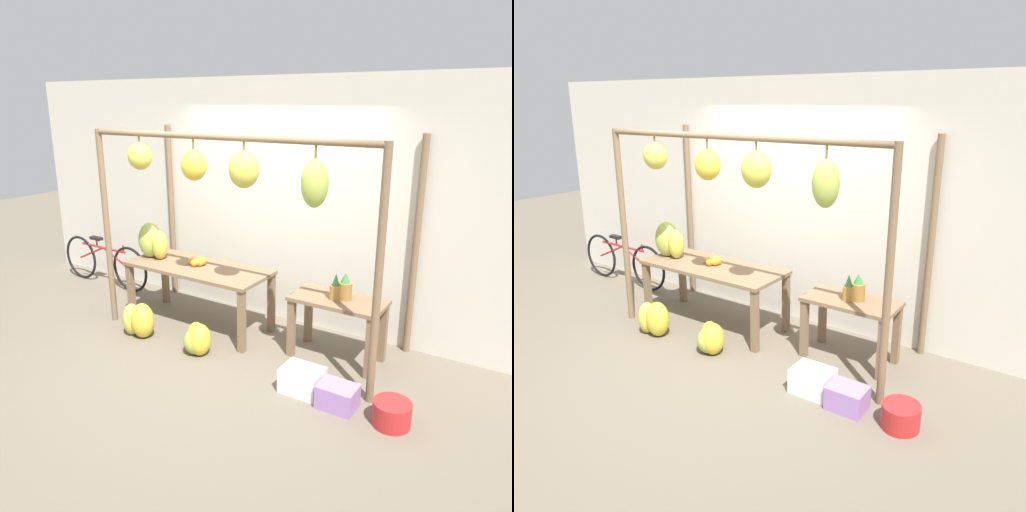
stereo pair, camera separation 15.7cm
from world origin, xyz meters
The scene contains 14 objects.
ground_plane centered at (0.00, 0.00, 0.00)m, with size 20.00×20.00×0.00m, color #665B4C.
shop_wall_back centered at (0.00, 1.36, 1.40)m, with size 8.00×0.08×2.80m.
stall_awning centered at (0.04, 0.34, 1.70)m, with size 3.27×1.26×2.24m.
display_table_main centered at (-0.65, 0.62, 0.63)m, with size 1.70×0.70×0.73m.
display_table_side centered at (1.04, 0.72, 0.51)m, with size 0.93×0.49×0.66m.
banana_pile_on_table centered at (-1.30, 0.59, 0.93)m, with size 0.47×0.37×0.43m.
orange_pile centered at (-0.67, 0.65, 0.77)m, with size 0.22×0.22×0.10m.
pineapple_cluster centered at (1.06, 0.72, 0.77)m, with size 0.20×0.18×0.27m.
banana_pile_ground_left centered at (-1.03, 0.01, 0.19)m, with size 0.46×0.34×0.40m.
banana_pile_ground_right centered at (-0.23, 0.06, 0.16)m, with size 0.40×0.38×0.34m.
fruit_crate_white centered at (1.03, -0.02, 0.12)m, with size 0.36×0.28×0.23m.
blue_bucket centered at (1.87, -0.06, 0.10)m, with size 0.31×0.31×0.21m.
parked_bicycle centered at (-2.63, 0.95, 0.34)m, with size 1.68×0.08×0.69m.
fruit_crate_purple centered at (1.40, -0.07, 0.10)m, with size 0.33×0.25×0.21m.
Camera 2 is at (2.94, -3.50, 2.53)m, focal length 35.00 mm.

